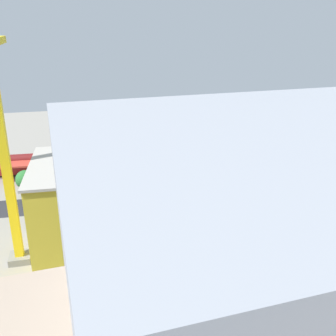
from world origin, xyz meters
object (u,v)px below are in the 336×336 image
parked_car_1 (254,190)px  parked_car_2 (226,192)px  passenger_coach (302,137)px  street_tree_0 (88,175)px  parked_car_0 (289,187)px  tower_crane (4,141)px  street_tree_1 (25,180)px  street_tree_5 (51,181)px  parked_car_5 (126,204)px  traffic_light (218,169)px  locomotive (240,145)px  freight_coach_far (5,165)px  street_tree_3 (131,173)px  parked_car_6 (91,207)px  construction_building (147,209)px  platform_canopy_near (125,158)px  parked_car_3 (191,196)px  box_truck_0 (166,207)px  parked_car_4 (160,200)px  box_truck_1 (106,214)px  street_tree_2 (118,170)px

parked_car_1 → parked_car_2: parked_car_2 is taller
passenger_coach → street_tree_0: (70.75, 22.89, 1.59)m
parked_car_0 → parked_car_1: 8.93m
tower_crane → street_tree_1: size_ratio=5.13×
parked_car_2 → street_tree_5: 41.40m
parked_car_5 → traffic_light: size_ratio=0.74×
street_tree_5 → parked_car_0: bearing=171.1°
locomotive → tower_crane: bearing=37.9°
freight_coach_far → street_tree_3: 36.25m
parked_car_6 → tower_crane: bearing=50.6°
parked_car_1 → locomotive: bearing=-106.7°
construction_building → platform_canopy_near: bearing=-89.5°
parked_car_2 → parked_car_6: bearing=0.9°
parked_car_3 → street_tree_5: size_ratio=0.72×
passenger_coach → street_tree_3: bearing=21.3°
traffic_light → parked_car_3: bearing=39.0°
box_truck_0 → street_tree_5: 28.20m
platform_canopy_near → street_tree_0: (10.27, 11.78, 0.49)m
freight_coach_far → street_tree_3: (-31.65, 17.63, 1.51)m
freight_coach_far → construction_building: (-30.45, 46.23, 5.82)m
parked_car_5 → construction_building: (-1.30, 19.80, 8.10)m
parked_car_4 → box_truck_1: box_truck_1 is taller
platform_canopy_near → box_truck_1: platform_canopy_near is taller
parked_car_6 → street_tree_1: (14.19, -8.90, 4.25)m
parked_car_0 → traffic_light: traffic_light is taller
tower_crane → parked_car_0: bearing=-165.5°
traffic_light → parked_car_4: bearing=24.7°
parked_car_0 → street_tree_1: size_ratio=0.65×
parked_car_1 → parked_car_4: parked_car_4 is taller
street_tree_1 → street_tree_5: bearing=179.0°
parked_car_3 → parked_car_5: parked_car_5 is taller
box_truck_0 → parked_car_5: bearing=-32.9°
passenger_coach → street_tree_0: size_ratio=2.57×
parked_car_0 → street_tree_0: street_tree_0 is taller
tower_crane → street_tree_5: tower_crane is taller
locomotive → street_tree_0: 53.85m
parked_car_1 → tower_crane: 58.35m
box_truck_0 → street_tree_5: street_tree_5 is taller
parked_car_3 → street_tree_2: street_tree_2 is taller
platform_canopy_near → freight_coach_far: (31.72, -5.11, -1.30)m
locomotive → parked_car_4: bearing=44.1°
tower_crane → street_tree_0: 32.70m
freight_coach_far → locomotive: bearing=-175.1°
parked_car_0 → parked_car_6: bearing=-0.0°
street_tree_1 → parked_car_4: bearing=163.8°
parked_car_0 → parked_car_4: 32.41m
construction_building → traffic_light: 36.71m
street_tree_5 → street_tree_0: bearing=-176.8°
box_truck_0 → platform_canopy_near: bearing=-78.4°
parked_car_4 → construction_building: (6.64, 20.26, 8.14)m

